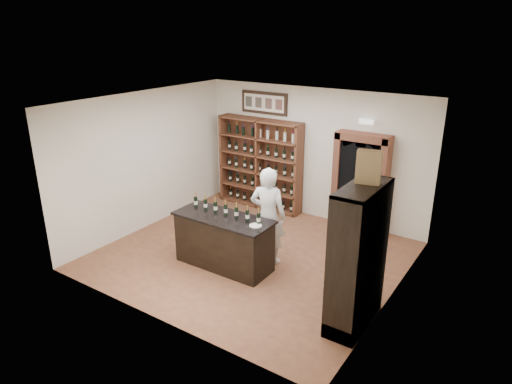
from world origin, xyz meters
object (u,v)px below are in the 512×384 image
Objects in this scene: wine_shelf at (261,163)px; counter_bottle_0 at (196,202)px; side_cabinet at (358,279)px; shopkeeper at (268,216)px; tasting_counter at (224,242)px; wine_crate at (369,167)px.

wine_shelf is 2.88m from counter_bottle_0.
side_cabinet is (3.44, -0.38, -0.35)m from counter_bottle_0.
wine_shelf is at bearing -67.76° from shopkeeper.
wine_crate is (2.69, -0.16, 1.94)m from tasting_counter.
counter_bottle_0 is 0.14× the size of side_cabinet.
shopkeeper is (-2.14, 0.90, 0.18)m from side_cabinet.
tasting_counter is at bearing 32.21° from shopkeeper.
wine_crate reaches higher than tasting_counter.
wine_crate is (3.41, -0.24, 1.33)m from counter_bottle_0.
shopkeeper is at bearing 21.73° from counter_bottle_0.
tasting_counter is 0.85× the size of side_cabinet.
shopkeeper is at bearing 146.92° from wine_crate.
tasting_counter is 0.95m from counter_bottle_0.
side_cabinet is (2.72, -0.30, 0.26)m from tasting_counter.
wine_crate is at bearing 146.50° from shopkeeper.
tasting_counter is at bearing 163.40° from wine_crate.
wine_crate is (3.79, -3.09, 1.34)m from wine_shelf.
counter_bottle_0 is 3.48m from side_cabinet.
side_cabinet is 1.17× the size of shopkeeper.
wine_shelf and side_cabinet have the same top height.
wine_shelf is 1.17× the size of tasting_counter.
shopkeeper is (0.58, 0.60, 0.44)m from tasting_counter.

